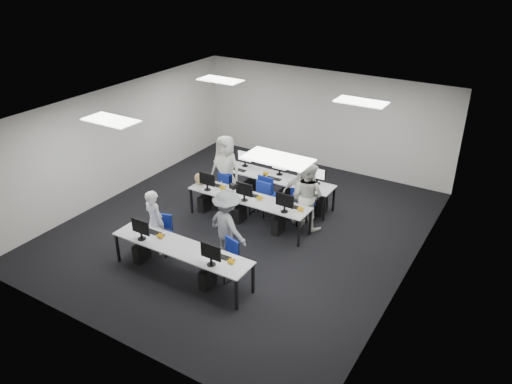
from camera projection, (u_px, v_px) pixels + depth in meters
The scene contains 23 objects.
room at pixel (244, 172), 11.69m from camera, with size 9.00×9.02×3.00m.
ceiling_panels at pixel (243, 110), 11.03m from camera, with size 5.20×4.60×0.02m.
desk_front at pixel (181, 249), 10.22m from camera, with size 3.20×0.70×0.73m.
desk_mid at pixel (248, 199), 12.21m from camera, with size 3.20×0.70×0.73m.
desk_back at pixel (276, 179), 13.28m from camera, with size 3.20×0.70×0.73m.
equipment_front at pixel (174, 260), 10.44m from camera, with size 2.51×0.41×1.19m.
equipment_mid at pixel (242, 209), 12.43m from camera, with size 2.91×0.41×1.19m.
equipment_back at pixel (283, 191), 13.35m from camera, with size 2.91×0.41×1.19m.
chair_0 at pixel (162, 240), 11.28m from camera, with size 0.53×0.55×0.87m.
chair_1 at pixel (226, 266), 10.41m from camera, with size 0.52×0.55×0.85m.
chair_2 at pixel (219, 196), 13.30m from camera, with size 0.48×0.51×0.84m.
chair_3 at pixel (262, 202), 12.88m from camera, with size 0.47×0.51×0.95m.
chair_4 at pixel (294, 212), 12.48m from camera, with size 0.41×0.45×0.84m.
chair_5 at pixel (229, 190), 13.61m from camera, with size 0.42×0.46×0.83m.
chair_6 at pixel (268, 202), 12.93m from camera, with size 0.46×0.50×0.93m.
chair_7 at pixel (304, 210), 12.62m from camera, with size 0.53×0.55×0.82m.
handbag at pixel (200, 179), 12.79m from camera, with size 0.37×0.24×0.30m, color #A38B54.
student_0 at pixel (155, 222), 11.04m from camera, with size 0.56×0.37×1.54m, color silver.
student_1 at pixel (308, 195), 12.03m from camera, with size 0.83×0.64×1.70m, color silver.
student_2 at pixel (226, 168), 13.30m from camera, with size 0.89×0.58×1.83m, color silver.
student_3 at pixel (300, 195), 12.27m from camera, with size 0.88×0.37×1.50m, color silver.
photographer at pixel (227, 226), 10.76m from camera, with size 1.08×0.62×1.67m, color gray.
dslr_camera at pixel (233, 186), 10.47m from camera, with size 0.14×0.18×0.10m, color black.
Camera 1 is at (5.79, -8.96, 6.31)m, focal length 35.00 mm.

